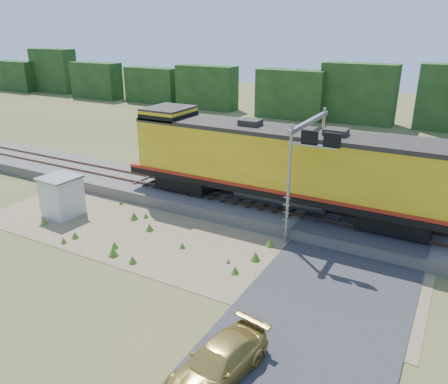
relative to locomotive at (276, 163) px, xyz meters
The scene contains 11 objects.
ground 7.15m from the locomotive, 103.26° to the right, with size 140.00×140.00×0.00m, color #475123.
ballast 3.52m from the locomotive, behind, with size 70.00×5.00×0.80m, color slate.
rails 3.08m from the locomotive, behind, with size 70.00×1.54×0.16m.
dirt_shoulder 7.41m from the locomotive, 121.83° to the right, with size 26.00×8.00×0.03m, color #8C7754.
road 8.45m from the locomotive, 43.27° to the right, with size 7.00×66.00×0.86m.
tree_line_north 32.04m from the locomotive, 92.53° to the left, with size 130.00×3.00×6.50m.
weed_clumps 8.49m from the locomotive, 129.79° to the right, with size 15.00×6.20×0.56m, color #4C7621, non-canonical shape.
locomotive is the anchor object (origin of this frame).
shed 13.65m from the locomotive, 153.06° to the right, with size 2.31×2.31×2.59m.
signal_gantry 2.74m from the locomotive, 16.28° to the right, with size 2.66×6.20×6.72m.
car 14.15m from the locomotive, 74.97° to the right, with size 1.77×4.36×1.27m, color #AE8F40.
Camera 1 is at (10.93, -17.61, 11.34)m, focal length 35.00 mm.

